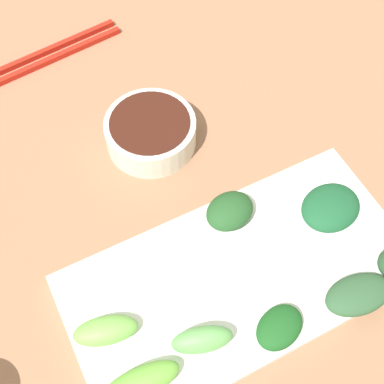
% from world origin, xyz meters
% --- Properties ---
extents(tabletop, '(2.10, 2.10, 0.02)m').
position_xyz_m(tabletop, '(0.00, 0.00, 0.01)').
color(tabletop, '#92674A').
rests_on(tabletop, ground).
extents(sauce_bowl, '(0.11, 0.11, 0.04)m').
position_xyz_m(sauce_bowl, '(-0.11, -0.02, 0.04)').
color(sauce_bowl, silver).
rests_on(sauce_bowl, tabletop).
extents(serving_plate, '(0.19, 0.38, 0.01)m').
position_xyz_m(serving_plate, '(0.10, -0.01, 0.03)').
color(serving_plate, white).
rests_on(serving_plate, tabletop).
extents(broccoli_stalk_0, '(0.04, 0.07, 0.03)m').
position_xyz_m(broccoli_stalk_0, '(0.15, -0.08, 0.05)').
color(broccoli_stalk_0, '#60A655').
rests_on(broccoli_stalk_0, serving_plate).
extents(broccoli_stalk_1, '(0.05, 0.07, 0.02)m').
position_xyz_m(broccoli_stalk_1, '(0.10, -0.17, 0.04)').
color(broccoli_stalk_1, '#6EB149').
rests_on(broccoli_stalk_1, serving_plate).
extents(broccoli_leafy_2, '(0.06, 0.06, 0.03)m').
position_xyz_m(broccoli_leafy_2, '(0.04, 0.01, 0.05)').
color(broccoli_leafy_2, '#224E24').
rests_on(broccoli_leafy_2, serving_plate).
extents(broccoli_leafy_4, '(0.07, 0.08, 0.02)m').
position_xyz_m(broccoli_leafy_4, '(0.08, 0.12, 0.04)').
color(broccoli_leafy_4, '#1A522E').
rests_on(broccoli_leafy_4, serving_plate).
extents(broccoli_leafy_5, '(0.05, 0.06, 0.02)m').
position_xyz_m(broccoli_leafy_5, '(0.17, -0.01, 0.04)').
color(broccoli_leafy_5, '#19501D').
rests_on(broccoli_leafy_5, serving_plate).
extents(broccoli_leafy_6, '(0.05, 0.08, 0.02)m').
position_xyz_m(broccoli_leafy_6, '(0.18, 0.08, 0.04)').
color(broccoli_leafy_6, '#2D5232').
rests_on(broccoli_leafy_6, serving_plate).
extents(broccoli_stalk_7, '(0.03, 0.08, 0.02)m').
position_xyz_m(broccoli_stalk_7, '(0.16, -0.16, 0.04)').
color(broccoli_stalk_7, '#67AC3E').
rests_on(broccoli_stalk_7, serving_plate).
extents(chopsticks, '(0.05, 0.23, 0.01)m').
position_xyz_m(chopsticks, '(-0.32, -0.09, 0.02)').
color(chopsticks, '#B51F13').
rests_on(chopsticks, tabletop).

